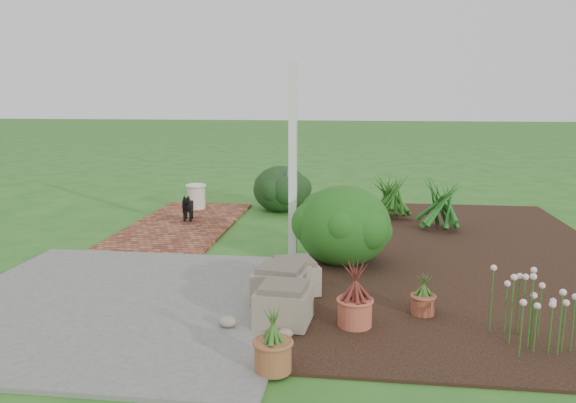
# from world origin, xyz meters

# --- Properties ---
(ground) EXTENTS (80.00, 80.00, 0.00)m
(ground) POSITION_xyz_m (0.00, 0.00, 0.00)
(ground) COLOR #266620
(ground) RESTS_ON ground
(concrete_patio) EXTENTS (3.50, 3.50, 0.04)m
(concrete_patio) POSITION_xyz_m (-1.25, -1.75, 0.02)
(concrete_patio) COLOR #61615F
(concrete_patio) RESTS_ON ground
(brick_path) EXTENTS (1.60, 3.50, 0.04)m
(brick_path) POSITION_xyz_m (-1.70, 1.75, 0.02)
(brick_path) COLOR brown
(brick_path) RESTS_ON ground
(garden_bed) EXTENTS (4.00, 7.00, 0.03)m
(garden_bed) POSITION_xyz_m (2.50, 0.50, 0.01)
(garden_bed) COLOR black
(garden_bed) RESTS_ON ground
(veranda_post) EXTENTS (0.10, 0.10, 2.50)m
(veranda_post) POSITION_xyz_m (0.30, 0.10, 1.25)
(veranda_post) COLOR white
(veranda_post) RESTS_ON ground
(stone_trough_near) EXTENTS (0.52, 0.52, 0.32)m
(stone_trough_near) POSITION_xyz_m (0.48, -2.07, 0.20)
(stone_trough_near) COLOR #7C705B
(stone_trough_near) RESTS_ON concrete_patio
(stone_trough_mid) EXTENTS (0.57, 0.57, 0.33)m
(stone_trough_mid) POSITION_xyz_m (0.39, -1.56, 0.21)
(stone_trough_mid) COLOR gray
(stone_trough_mid) RESTS_ON concrete_patio
(stone_trough_far) EXTENTS (0.60, 0.60, 0.31)m
(stone_trough_far) POSITION_xyz_m (0.48, -1.24, 0.19)
(stone_trough_far) COLOR gray
(stone_trough_far) RESTS_ON concrete_patio
(black_dog) EXTENTS (0.20, 0.48, 0.41)m
(black_dog) POSITION_xyz_m (-1.68, 1.95, 0.29)
(black_dog) COLOR black
(black_dog) RESTS_ON brick_path
(cream_ceramic_urn) EXTENTS (0.35, 0.35, 0.43)m
(cream_ceramic_urn) POSITION_xyz_m (-1.83, 2.94, 0.26)
(cream_ceramic_urn) COLOR beige
(cream_ceramic_urn) RESTS_ON brick_path
(evergreen_shrub) EXTENTS (1.21, 1.21, 1.00)m
(evergreen_shrub) POSITION_xyz_m (0.96, -0.07, 0.53)
(evergreen_shrub) COLOR #153D10
(evergreen_shrub) RESTS_ON garden_bed
(agapanthus_clump_back) EXTENTS (1.30, 1.30, 0.97)m
(agapanthus_clump_back) POSITION_xyz_m (2.41, 1.85, 0.52)
(agapanthus_clump_back) COLOR #0F400F
(agapanthus_clump_back) RESTS_ON garden_bed
(agapanthus_clump_front) EXTENTS (1.24, 1.24, 0.88)m
(agapanthus_clump_front) POSITION_xyz_m (1.67, 2.66, 0.47)
(agapanthus_clump_front) COLOR #18380E
(agapanthus_clump_front) RESTS_ON garden_bed
(pink_flower_patch) EXTENTS (1.19, 1.19, 0.63)m
(pink_flower_patch) POSITION_xyz_m (2.67, -2.45, 0.35)
(pink_flower_patch) COLOR #113D0F
(pink_flower_patch) RESTS_ON garden_bed
(terracotta_pot_bronze) EXTENTS (0.40, 0.40, 0.25)m
(terracotta_pot_bronze) POSITION_xyz_m (1.13, -2.04, 0.16)
(terracotta_pot_bronze) COLOR #B8553E
(terracotta_pot_bronze) RESTS_ON garden_bed
(terracotta_pot_small_left) EXTENTS (0.27, 0.27, 0.19)m
(terracotta_pot_small_left) POSITION_xyz_m (1.78, -1.68, 0.12)
(terracotta_pot_small_left) COLOR brown
(terracotta_pot_small_left) RESTS_ON garden_bed
(terracotta_pot_small_right) EXTENTS (0.34, 0.34, 0.24)m
(terracotta_pot_small_right) POSITION_xyz_m (0.52, -2.98, 0.15)
(terracotta_pot_small_right) COLOR #945532
(terracotta_pot_small_right) RESTS_ON garden_bed
(purple_flowering_bush) EXTENTS (1.33, 1.33, 0.86)m
(purple_flowering_bush) POSITION_xyz_m (-0.29, 3.13, 0.43)
(purple_flowering_bush) COLOR black
(purple_flowering_bush) RESTS_ON ground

